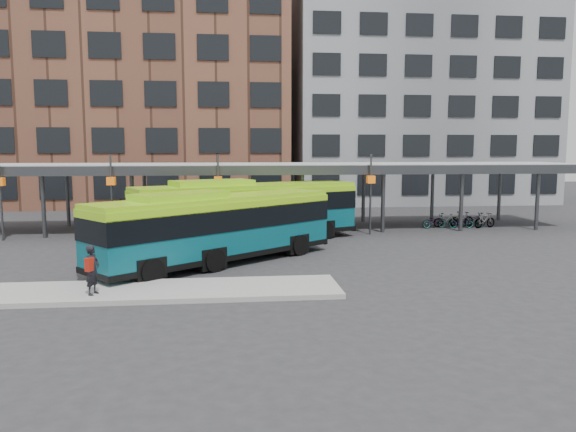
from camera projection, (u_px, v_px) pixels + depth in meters
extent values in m
plane|color=#28282B|center=(288.00, 272.00, 23.44)|extent=(120.00, 120.00, 0.00)
cube|color=gray|center=(143.00, 291.00, 19.88)|extent=(14.00, 3.00, 0.18)
cube|color=#999B9E|center=(266.00, 166.00, 35.80)|extent=(40.00, 6.00, 0.35)
cube|color=#383A3D|center=(270.00, 170.00, 32.85)|extent=(40.00, 0.15, 0.55)
cylinder|color=#383A3D|center=(43.00, 205.00, 32.18)|extent=(0.24, 0.24, 3.80)
cylinder|color=#383A3D|center=(68.00, 198.00, 37.12)|extent=(0.24, 0.24, 3.80)
cylinder|color=#383A3D|center=(132.00, 204.00, 32.72)|extent=(0.24, 0.24, 3.80)
cylinder|color=#383A3D|center=(145.00, 197.00, 37.65)|extent=(0.24, 0.24, 3.80)
cylinder|color=#383A3D|center=(219.00, 203.00, 33.26)|extent=(0.24, 0.24, 3.80)
cylinder|color=#383A3D|center=(220.00, 196.00, 38.19)|extent=(0.24, 0.24, 3.80)
cylinder|color=#383A3D|center=(302.00, 202.00, 33.79)|extent=(0.24, 0.24, 3.80)
cylinder|color=#383A3D|center=(293.00, 196.00, 38.73)|extent=(0.24, 0.24, 3.80)
cylinder|color=#383A3D|center=(383.00, 202.00, 34.33)|extent=(0.24, 0.24, 3.80)
cylinder|color=#383A3D|center=(363.00, 195.00, 39.27)|extent=(0.24, 0.24, 3.80)
cylinder|color=#383A3D|center=(461.00, 201.00, 34.87)|extent=(0.24, 0.24, 3.80)
cylinder|color=#383A3D|center=(432.00, 194.00, 39.80)|extent=(0.24, 0.24, 3.80)
cylinder|color=#383A3D|center=(537.00, 200.00, 35.41)|extent=(0.24, 0.24, 3.80)
cylinder|color=#383A3D|center=(499.00, 194.00, 40.34)|extent=(0.24, 0.24, 3.80)
cylinder|color=#383A3D|center=(1.00, 198.00, 31.12)|extent=(0.12, 0.12, 4.80)
cube|color=orange|center=(0.00, 182.00, 31.01)|extent=(0.45, 0.45, 0.45)
cylinder|color=#383A3D|center=(112.00, 197.00, 31.76)|extent=(0.12, 0.12, 4.80)
cube|color=orange|center=(111.00, 181.00, 31.66)|extent=(0.45, 0.45, 0.45)
cylinder|color=#383A3D|center=(218.00, 196.00, 32.41)|extent=(0.12, 0.12, 4.80)
cube|color=orange|center=(218.00, 180.00, 32.30)|extent=(0.45, 0.45, 0.45)
cylinder|color=#383A3D|center=(371.00, 195.00, 33.37)|extent=(0.12, 0.12, 4.80)
cube|color=orange|center=(371.00, 179.00, 33.27)|extent=(0.45, 0.45, 0.45)
cube|color=brown|center=(145.00, 86.00, 52.64)|extent=(26.00, 14.00, 22.00)
cube|color=slate|center=(413.00, 99.00, 55.55)|extent=(24.00, 14.00, 20.00)
cube|color=#084C58|center=(218.00, 229.00, 24.89)|extent=(10.78, 9.46, 2.48)
cube|color=black|center=(218.00, 218.00, 24.83)|extent=(10.86, 9.53, 0.94)
cube|color=#89C914|center=(218.00, 199.00, 24.73)|extent=(10.72, 9.38, 0.20)
cube|color=#89C914|center=(180.00, 197.00, 23.30)|extent=(4.20, 3.89, 0.35)
cube|color=black|center=(218.00, 253.00, 25.03)|extent=(10.87, 9.54, 0.24)
cylinder|color=black|center=(299.00, 245.00, 26.99)|extent=(0.96, 0.86, 0.99)
cylinder|color=black|center=(265.00, 240.00, 28.67)|extent=(0.96, 0.86, 0.99)
cylinder|color=black|center=(214.00, 260.00, 23.34)|extent=(0.96, 0.86, 0.99)
cylinder|color=black|center=(180.00, 253.00, 25.02)|extent=(0.96, 0.86, 0.99)
cylinder|color=black|center=(152.00, 271.00, 21.23)|extent=(0.96, 0.86, 0.99)
cylinder|color=black|center=(120.00, 262.00, 22.91)|extent=(0.96, 0.86, 0.99)
cube|color=#084C58|center=(248.00, 212.00, 30.67)|extent=(12.53, 7.48, 2.61)
cube|color=black|center=(248.00, 202.00, 30.61)|extent=(12.60, 7.56, 0.99)
cube|color=#89C914|center=(248.00, 186.00, 30.50)|extent=(12.49, 7.39, 0.21)
cube|color=#89C914|center=(212.00, 184.00, 29.44)|extent=(4.59, 3.42, 0.37)
cube|color=black|center=(248.00, 233.00, 30.81)|extent=(12.61, 7.56, 0.25)
cylinder|color=black|center=(324.00, 230.00, 31.80)|extent=(1.08, 0.71, 1.05)
cylinder|color=black|center=(301.00, 225.00, 33.99)|extent=(1.08, 0.71, 1.05)
cylinder|color=black|center=(237.00, 238.00, 29.09)|extent=(1.08, 0.71, 1.05)
cylinder|color=black|center=(218.00, 232.00, 31.28)|extent=(1.08, 0.71, 1.05)
cylinder|color=black|center=(179.00, 243.00, 27.52)|extent=(1.08, 0.71, 1.05)
cylinder|color=black|center=(163.00, 236.00, 29.71)|extent=(1.08, 0.71, 1.05)
imported|color=black|center=(93.00, 270.00, 19.00)|extent=(0.58, 0.72, 1.70)
cube|color=maroon|center=(89.00, 264.00, 18.80)|extent=(0.27, 0.36, 0.45)
imported|color=slate|center=(434.00, 221.00, 36.24)|extent=(1.80, 0.94, 0.90)
imported|color=slate|center=(446.00, 220.00, 36.60)|extent=(1.61, 0.81, 0.93)
imported|color=slate|center=(461.00, 222.00, 36.31)|extent=(1.66, 0.85, 0.83)
imported|color=slate|center=(462.00, 219.00, 36.97)|extent=(1.72, 0.65, 1.01)
imported|color=slate|center=(472.00, 219.00, 37.08)|extent=(1.85, 0.96, 0.93)
imported|color=slate|center=(485.00, 220.00, 36.36)|extent=(1.74, 0.96, 1.01)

